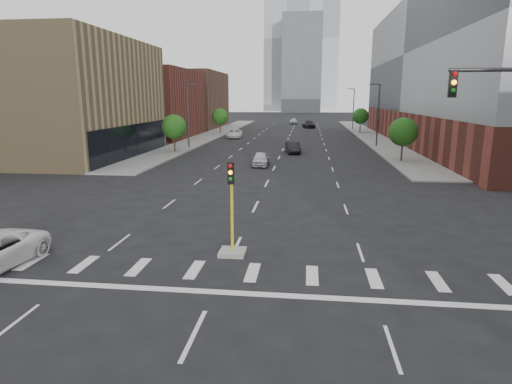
% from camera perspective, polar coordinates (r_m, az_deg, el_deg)
% --- Properties ---
extents(ground, '(400.00, 400.00, 0.00)m').
position_cam_1_polar(ground, '(12.54, -10.84, -22.86)').
color(ground, black).
rests_on(ground, ground).
extents(sidewalk_left_far, '(5.00, 92.00, 0.15)m').
position_cam_1_polar(sidewalk_left_far, '(85.98, -5.58, 7.74)').
color(sidewalk_left_far, gray).
rests_on(sidewalk_left_far, ground).
extents(sidewalk_right_far, '(5.00, 92.00, 0.15)m').
position_cam_1_polar(sidewalk_right_far, '(84.80, 14.82, 7.32)').
color(sidewalk_right_far, gray).
rests_on(sidewalk_right_far, ground).
extents(building_left_mid, '(20.00, 24.00, 14.00)m').
position_cam_1_polar(building_left_mid, '(58.49, -25.53, 11.16)').
color(building_left_mid, '#937A53').
rests_on(building_left_mid, ground).
extents(building_left_far_a, '(20.00, 22.00, 12.00)m').
position_cam_1_polar(building_left_far_a, '(81.74, -15.66, 11.26)').
color(building_left_far_a, brown).
rests_on(building_left_far_a, ground).
extents(building_left_far_b, '(20.00, 24.00, 13.00)m').
position_cam_1_polar(building_left_far_b, '(106.27, -10.28, 11.99)').
color(building_left_far_b, brown).
rests_on(building_left_far_b, ground).
extents(building_right_main, '(24.00, 70.00, 22.00)m').
position_cam_1_polar(building_right_main, '(74.53, 28.27, 14.03)').
color(building_right_main, brown).
rests_on(building_right_main, ground).
extents(tower_left, '(22.00, 22.00, 70.00)m').
position_cam_1_polar(tower_left, '(231.64, 4.20, 19.43)').
color(tower_left, '#B2B7BC').
rests_on(tower_left, ground).
extents(tower_right, '(20.00, 20.00, 80.00)m').
position_cam_1_polar(tower_right, '(271.75, 8.67, 19.36)').
color(tower_right, '#B2B7BC').
rests_on(tower_right, ground).
extents(tower_mid, '(18.00, 18.00, 44.00)m').
position_cam_1_polar(tower_mid, '(210.24, 6.15, 16.53)').
color(tower_mid, slate).
rests_on(tower_mid, ground).
extents(median_traffic_signal, '(1.20, 1.20, 4.40)m').
position_cam_1_polar(median_traffic_signal, '(19.96, -3.20, -5.71)').
color(median_traffic_signal, '#999993').
rests_on(median_traffic_signal, ground).
extents(streetlight_right_a, '(1.60, 0.22, 9.07)m').
position_cam_1_polar(streetlight_right_a, '(65.50, 15.91, 10.16)').
color(streetlight_right_a, '#2D2D30').
rests_on(streetlight_right_a, ground).
extents(streetlight_right_b, '(1.60, 0.22, 9.07)m').
position_cam_1_polar(streetlight_right_b, '(100.22, 12.82, 11.00)').
color(streetlight_right_b, '#2D2D30').
rests_on(streetlight_right_b, ground).
extents(streetlight_left, '(1.60, 0.22, 9.07)m').
position_cam_1_polar(streetlight_left, '(62.04, -9.00, 10.38)').
color(streetlight_left, '#2D2D30').
rests_on(streetlight_left, ground).
extents(tree_left_near, '(3.20, 3.20, 4.85)m').
position_cam_1_polar(tree_left_near, '(57.50, -10.88, 8.53)').
color(tree_left_near, '#382619').
rests_on(tree_left_near, ground).
extents(tree_left_far, '(3.20, 3.20, 4.85)m').
position_cam_1_polar(tree_left_far, '(86.53, -4.83, 9.99)').
color(tree_left_far, '#382619').
rests_on(tree_left_far, ground).
extents(tree_right_near, '(3.20, 3.20, 4.85)m').
position_cam_1_polar(tree_right_near, '(50.96, 19.04, 7.58)').
color(tree_right_near, '#382619').
rests_on(tree_right_near, ground).
extents(tree_right_far, '(3.20, 3.20, 4.85)m').
position_cam_1_polar(tree_right_far, '(90.40, 13.78, 9.79)').
color(tree_right_far, '#382619').
rests_on(tree_right_far, ground).
extents(car_near_left, '(1.85, 4.31, 1.45)m').
position_cam_1_polar(car_near_left, '(45.88, 0.63, 4.42)').
color(car_near_left, silver).
rests_on(car_near_left, ground).
extents(car_mid_right, '(2.33, 4.76, 1.50)m').
position_cam_1_polar(car_mid_right, '(56.59, 4.93, 5.96)').
color(car_mid_right, black).
rests_on(car_mid_right, ground).
extents(car_far_left, '(3.09, 5.86, 1.57)m').
position_cam_1_polar(car_far_left, '(77.53, -2.88, 7.79)').
color(car_far_left, silver).
rests_on(car_far_left, ground).
extents(car_deep_right, '(3.38, 6.24, 1.72)m').
position_cam_1_polar(car_deep_right, '(103.75, 7.04, 8.96)').
color(car_deep_right, black).
rests_on(car_deep_right, ground).
extents(car_distant, '(2.39, 4.74, 1.55)m').
position_cam_1_polar(car_distant, '(117.74, 5.00, 9.38)').
color(car_distant, silver).
rests_on(car_distant, ground).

